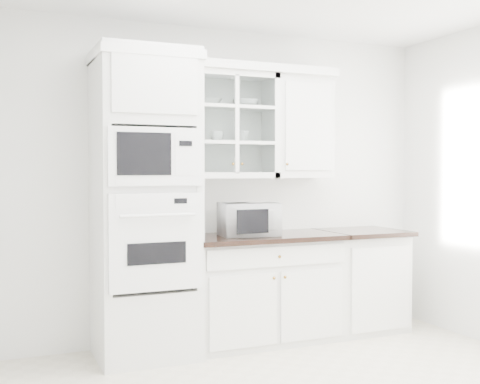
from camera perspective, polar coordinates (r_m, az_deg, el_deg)
name	(u,v)px	position (r m, az deg, el deg)	size (l,w,h in m)	color
room_shell	(290,124)	(4.10, 4.73, 6.45)	(4.00, 3.50, 2.70)	white
oven_column	(145,204)	(4.75, -8.99, -1.17)	(0.76, 0.68, 2.40)	silver
base_cabinet_run	(262,287)	(5.22, 2.14, -9.03)	(1.32, 0.67, 0.92)	silver
extra_base_cabinet	(360,279)	(5.71, 11.35, -8.10)	(0.72, 0.67, 0.92)	silver
upper_cabinet_glass	(229,125)	(5.16, -1.01, 6.32)	(0.80, 0.33, 0.90)	silver
upper_cabinet_solid	(299,128)	(5.45, 5.61, 6.08)	(0.55, 0.33, 0.90)	silver
crown_molding	(219,67)	(5.16, -2.01, 11.75)	(2.14, 0.38, 0.07)	white
countertop_microwave	(248,219)	(5.04, 0.81, -2.58)	(0.48, 0.40, 0.28)	white
bowl_a	(208,102)	(5.13, -3.07, 8.49)	(0.25, 0.25, 0.06)	white
bowl_b	(245,104)	(5.25, 0.52, 8.38)	(0.22, 0.22, 0.07)	white
cup_a	(217,136)	(5.10, -2.23, 5.28)	(0.11, 0.11, 0.09)	white
cup_b	(242,136)	(5.20, 0.23, 5.29)	(0.11, 0.11, 0.10)	white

